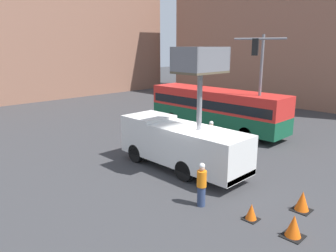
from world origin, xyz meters
name	(u,v)px	position (x,y,z in m)	size (l,w,h in m)	color
ground_plane	(192,174)	(0.00, 0.00, 0.00)	(120.00, 120.00, 0.00)	#38383A
building_backdrop_side	(299,28)	(25.20, 6.77, 7.92)	(10.00, 28.00, 15.84)	#936651
utility_truck	(182,141)	(0.07, 0.81, 1.48)	(2.28, 7.06, 6.03)	silver
city_bus	(216,107)	(7.65, 4.53, 1.75)	(2.52, 10.74, 2.97)	#145638
traffic_light_pole	(259,73)	(6.52, 0.54, 4.50)	(3.02, 2.77, 6.76)	slate
road_worker_near_truck	(202,185)	(-2.21, -2.40, 0.88)	(0.38, 0.38, 1.77)	navy
road_worker_directing	(211,137)	(3.24, 1.46, 0.95)	(0.38, 0.38, 1.88)	navy
traffic_cone_near_truck	(302,201)	(0.22, -5.31, 0.37)	(0.68, 0.68, 0.78)	black
traffic_cone_mid_road	(251,212)	(-1.74, -4.33, 0.28)	(0.53, 0.53, 0.60)	black
traffic_cone_far_side	(294,227)	(-1.71, -5.88, 0.36)	(0.67, 0.67, 0.77)	black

